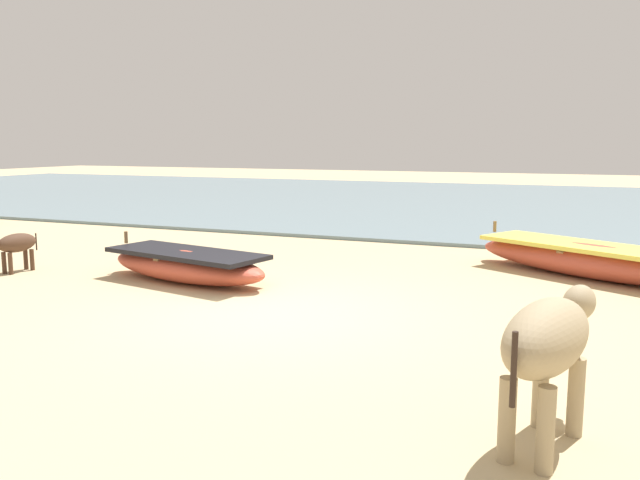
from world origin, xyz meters
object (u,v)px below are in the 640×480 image
fishing_boat_3 (186,265)px  cow_adult_dun (549,341)px  fishing_boat_2 (593,260)px  calf_near_dark (15,245)px

fishing_boat_3 → cow_adult_dun: (5.61, -3.75, 0.52)m
fishing_boat_2 → calf_near_dark: fishing_boat_2 is taller
fishing_boat_3 → calf_near_dark: bearing=20.7°
cow_adult_dun → calf_near_dark: (-8.67, 3.25, -0.31)m
cow_adult_dun → calf_near_dark: cow_adult_dun is taller
fishing_boat_3 → calf_near_dark: size_ratio=3.16×
fishing_boat_3 → cow_adult_dun: cow_adult_dun is taller
fishing_boat_3 → cow_adult_dun: bearing=157.6°
fishing_boat_3 → calf_near_dark: fishing_boat_3 is taller
fishing_boat_2 → fishing_boat_3: (-5.90, -2.79, -0.03)m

